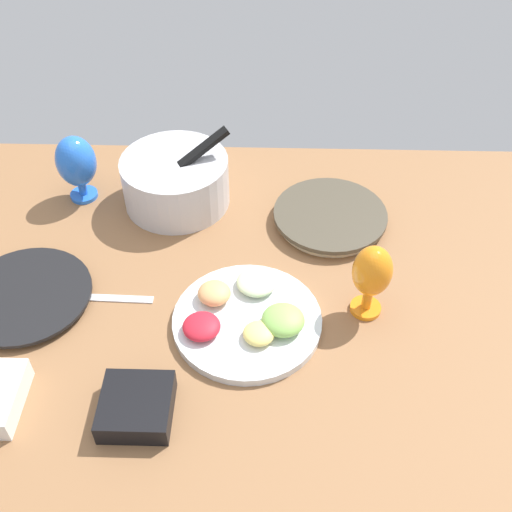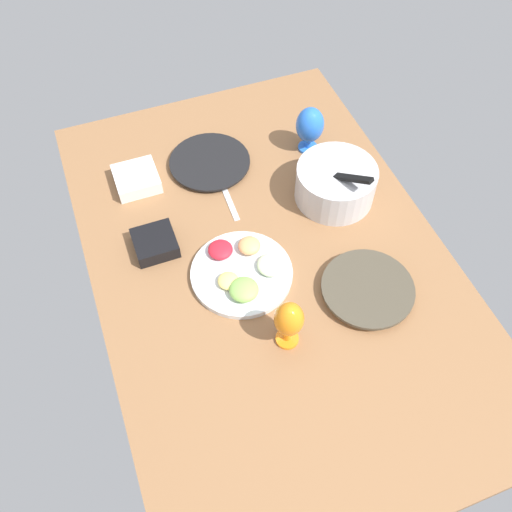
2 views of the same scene
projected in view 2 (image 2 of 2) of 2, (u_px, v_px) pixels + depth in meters
ground_plane at (270, 263)px, 167.30cm from camera, size 160.00×104.00×4.00cm
dinner_plate_left at (210, 163)px, 187.68cm from camera, size 27.46×27.46×2.07cm
dinner_plate_right at (367, 290)px, 157.65cm from camera, size 26.69×26.69×2.92cm
mixing_bowl at (336, 182)px, 174.97cm from camera, size 26.01×25.49×18.57cm
fruit_platter at (243, 271)px, 161.04cm from camera, size 29.98×29.98×5.46cm
hurricane_glass_orange at (289, 321)px, 141.53cm from camera, size 7.86×7.86×17.11cm
hurricane_glass_blue at (310, 126)px, 184.98cm from camera, size 9.50×9.50×17.07cm
square_bowl_black at (155, 243)px, 166.11cm from camera, size 12.50×12.50×4.61cm
square_bowl_white at (136, 178)px, 181.35cm from camera, size 13.94×13.94×4.70cm
fork_by_left_plate at (229, 200)px, 179.02cm from camera, size 18.04×2.32×0.60cm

